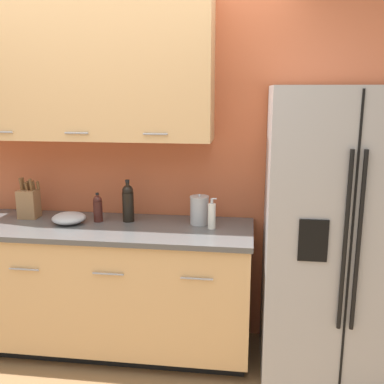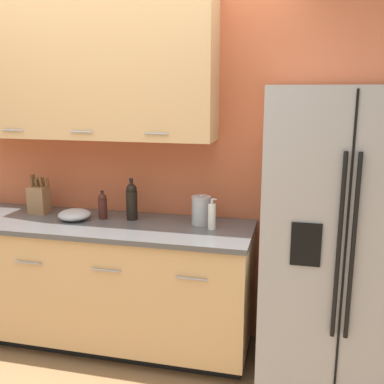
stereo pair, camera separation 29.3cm
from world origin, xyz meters
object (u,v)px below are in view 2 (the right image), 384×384
Objects in this scene: oil_bottle at (103,206)px; steel_canister at (201,210)px; refrigerator at (339,242)px; knife_block at (39,199)px; soap_dispenser at (212,216)px; mixing_bowl at (75,215)px; wine_bottle at (132,201)px.

oil_bottle is 0.97× the size of steel_canister.
refrigerator is 6.26× the size of knife_block.
soap_dispenser reaches higher than mixing_bowl.
oil_bottle is at bearing -170.92° from wine_bottle.
steel_canister is (0.71, 0.03, 0.00)m from oil_bottle.
oil_bottle is (0.52, -0.03, -0.01)m from knife_block.
refrigerator reaches higher than mixing_bowl.
knife_block is at bearing 163.67° from mixing_bowl.
steel_canister reaches higher than mixing_bowl.
steel_canister is (-0.90, 0.17, 0.10)m from refrigerator.
soap_dispenser is at bearing 0.81° from mixing_bowl.
wine_bottle is 0.42m from mixing_bowl.
mixing_bowl is (-1.79, 0.06, 0.04)m from refrigerator.
mixing_bowl is at bearing -16.33° from knife_block.
soap_dispenser is 0.99m from mixing_bowl.
refrigerator is 1.79m from mixing_bowl.
oil_bottle is (-0.21, -0.03, -0.04)m from wine_bottle.
mixing_bowl is (-0.39, -0.11, -0.10)m from wine_bottle.
knife_block is 1.44× the size of oil_bottle.
knife_block is 1.42× the size of soap_dispenser.
steel_canister is at bearing 6.86° from mixing_bowl.
refrigerator reaches higher than soap_dispenser.
knife_block is at bearing 175.67° from refrigerator.
steel_canister is at bearing 0.14° from wine_bottle.
knife_block is at bearing -179.44° from wine_bottle.
oil_bottle is at bearing -177.21° from steel_canister.
wine_bottle is (-1.40, 0.17, 0.14)m from refrigerator.
steel_canister reaches higher than oil_bottle.
refrigerator is 9.03× the size of oil_bottle.
wine_bottle is 1.44× the size of oil_bottle.
wine_bottle is at bearing 173.13° from refrigerator.
refrigerator reaches higher than knife_block.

